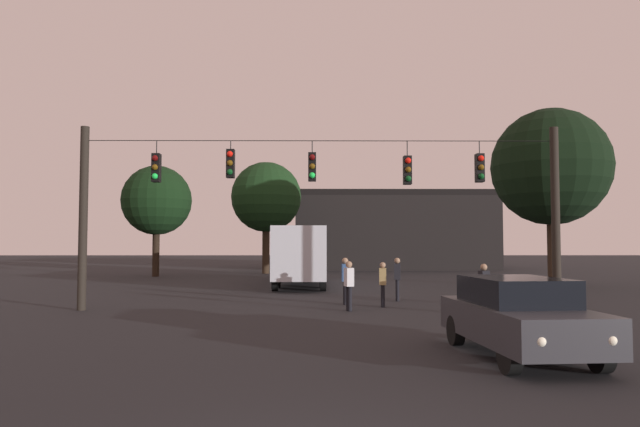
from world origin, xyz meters
TOP-DOWN VIEW (x-y plane):
  - ground_plane at (0.00, 24.50)m, footprint 168.00×168.00m
  - overhead_signal_span at (-0.03, 13.86)m, footprint 15.97×0.44m
  - city_bus at (-0.93, 25.86)m, footprint 2.59×11.01m
  - car_near_right at (3.75, 5.79)m, footprint 2.12×4.44m
  - pedestrian_crossing_left at (0.93, 13.58)m, footprint 0.33×0.41m
  - pedestrian_crossing_center at (5.04, 12.53)m, footprint 0.28×0.39m
  - pedestrian_crossing_right at (2.97, 16.86)m, footprint 0.29×0.39m
  - pedestrian_near_bus at (0.91, 15.61)m, footprint 0.26×0.37m
  - pedestrian_trailing at (2.17, 14.77)m, footprint 0.28×0.39m
  - corner_building at (6.70, 48.65)m, footprint 16.98×13.07m
  - tree_left_silhouette at (11.95, 24.29)m, footprint 6.00×6.00m
  - tree_behind_building at (-10.87, 33.88)m, footprint 4.67×4.67m
  - tree_right_far at (-3.82, 37.79)m, footprint 5.20×5.20m

SIDE VIEW (x-z plane):
  - ground_plane at x=0.00m, z-range 0.00..0.00m
  - car_near_right at x=3.75m, z-range 0.04..1.56m
  - pedestrian_trailing at x=2.17m, z-range 0.09..1.64m
  - pedestrian_crossing_center at x=5.04m, z-range 0.09..1.66m
  - pedestrian_crossing_left at x=0.93m, z-range 0.10..1.72m
  - pedestrian_crossing_right at x=2.97m, z-range 0.11..1.75m
  - pedestrian_near_bus at x=0.91m, z-range 0.11..1.79m
  - city_bus at x=-0.93m, z-range 0.37..3.37m
  - corner_building at x=6.70m, z-range 0.00..6.69m
  - overhead_signal_span at x=-0.03m, z-range 0.60..6.69m
  - tree_behind_building at x=-10.87m, z-range 1.37..8.83m
  - tree_right_far at x=-3.82m, z-range 1.50..9.77m
  - tree_left_silhouette at x=11.95m, z-range 1.55..10.70m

